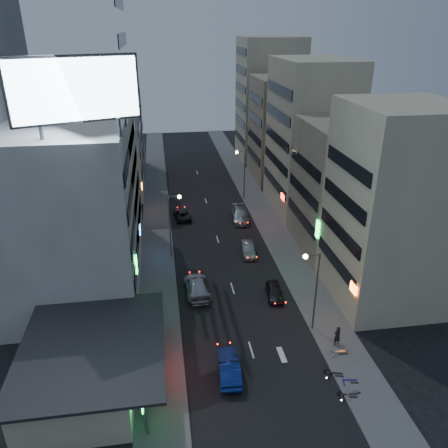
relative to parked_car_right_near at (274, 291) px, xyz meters
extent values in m
plane|color=black|center=(-4.08, -11.73, -0.67)|extent=(180.00, 180.00, 0.00)
cube|color=#4C4C4F|center=(-12.08, 18.27, -0.61)|extent=(4.00, 120.00, 0.12)
cube|color=#4C4C4F|center=(3.92, 18.27, -0.61)|extent=(4.00, 120.00, 0.12)
cube|color=#BEB895|center=(-18.08, -9.73, 1.13)|extent=(8.00, 12.00, 3.60)
cube|color=black|center=(-17.08, -9.73, 3.08)|extent=(11.00, 13.00, 0.25)
cube|color=black|center=(-12.98, -9.73, 2.43)|extent=(0.12, 4.00, 0.90)
cube|color=#FF1E14|center=(-12.90, -9.73, 2.43)|extent=(0.04, 3.70, 0.70)
cube|color=beige|center=(-21.08, 8.27, 8.33)|extent=(14.00, 24.00, 18.00)
cube|color=#BEB895|center=(10.92, -1.23, 9.33)|extent=(10.00, 11.00, 20.00)
cube|color=tan|center=(11.42, 10.27, 7.33)|extent=(11.00, 12.00, 16.00)
cube|color=#BEB895|center=(10.92, 23.27, 10.33)|extent=(10.00, 14.00, 22.00)
cube|color=beige|center=(-19.58, 33.27, 9.33)|extent=(11.00, 10.00, 20.00)
cube|color=slate|center=(-20.08, 46.27, 6.83)|extent=(12.00, 10.00, 15.00)
cube|color=tan|center=(11.42, 38.27, 8.33)|extent=(11.00, 12.00, 18.00)
cube|color=#BEB895|center=(11.92, 52.27, 11.33)|extent=(12.00, 12.00, 24.00)
cylinder|color=#595B60|center=(-20.08, -1.73, 18.08)|extent=(0.30, 0.30, 1.50)
cylinder|color=#595B60|center=(-14.08, -1.73, 18.08)|extent=(0.30, 0.30, 1.50)
cube|color=black|center=(-17.08, -1.73, 21.03)|extent=(9.52, 3.75, 5.00)
cube|color=#BFEAFF|center=(-17.01, -1.93, 21.03)|extent=(9.04, 3.34, 4.60)
cylinder|color=#595B60|center=(2.22, -5.73, 3.45)|extent=(0.16, 0.16, 8.00)
cylinder|color=#595B60|center=(1.52, -5.73, 7.35)|extent=(1.40, 0.10, 0.10)
sphere|color=#FFD88C|center=(0.92, -5.73, 7.25)|extent=(0.44, 0.44, 0.44)
cylinder|color=#595B60|center=(-10.38, 10.27, 3.45)|extent=(0.16, 0.16, 8.00)
cylinder|color=#595B60|center=(-9.68, 10.27, 7.35)|extent=(1.40, 0.10, 0.10)
sphere|color=#FFD88C|center=(-9.08, 10.27, 7.25)|extent=(0.44, 0.44, 0.44)
cylinder|color=#595B60|center=(2.22, 28.27, 3.45)|extent=(0.16, 0.16, 8.00)
cylinder|color=#595B60|center=(1.52, 28.27, 7.35)|extent=(1.40, 0.10, 0.10)
sphere|color=#FFD88C|center=(0.92, 28.27, 7.25)|extent=(0.44, 0.44, 0.44)
imported|color=#242429|center=(0.00, 0.00, 0.00)|extent=(2.02, 4.07, 1.33)
imported|color=gray|center=(-0.87, 9.69, 0.03)|extent=(1.88, 4.37, 1.40)
imported|color=#252428|center=(-8.34, 21.98, -0.03)|extent=(2.65, 4.80, 1.27)
imported|color=#9EA2A6|center=(0.05, 20.02, 0.16)|extent=(2.83, 5.86, 1.65)
imported|color=navy|center=(-6.52, -10.35, 0.14)|extent=(2.01, 4.99, 1.61)
imported|color=#A5A6AD|center=(-7.99, 1.94, 0.18)|extent=(2.59, 5.90, 1.69)
imported|color=black|center=(3.56, -8.27, 0.42)|extent=(0.80, 0.62, 1.93)
camera|label=1|loc=(-11.00, -37.42, 25.62)|focal=35.00mm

